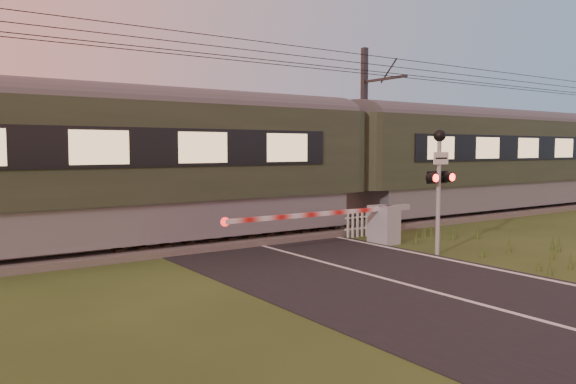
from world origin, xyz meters
TOP-DOWN VIEW (x-y plane):
  - ground at (0.00, 0.00)m, footprint 160.00×160.00m
  - road at (0.02, -0.23)m, footprint 6.00×140.00m
  - track_bed at (0.00, 6.50)m, footprint 140.00×3.40m
  - overhead_wires at (0.00, 6.50)m, footprint 120.00×0.62m
  - train at (4.29, 6.50)m, footprint 44.84×3.09m
  - boom_gate at (2.97, 3.30)m, footprint 6.37×0.85m
  - crossing_signal at (3.12, 1.18)m, footprint 0.83×0.35m
  - picket_fence at (4.06, 4.60)m, footprint 2.34×0.07m
  - catenary_mast at (7.41, 8.72)m, footprint 0.22×2.46m

SIDE VIEW (x-z plane):
  - ground at x=0.00m, z-range 0.00..0.00m
  - road at x=0.02m, z-range 0.00..0.03m
  - track_bed at x=0.00m, z-range -0.13..0.26m
  - picket_fence at x=4.06m, z-range 0.00..0.80m
  - boom_gate at x=2.97m, z-range 0.05..1.19m
  - crossing_signal at x=3.12m, z-range 0.62..3.89m
  - train at x=4.29m, z-range 0.28..4.46m
  - catenary_mast at x=7.41m, z-range 0.14..7.03m
  - overhead_wires at x=0.00m, z-range 5.41..6.04m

